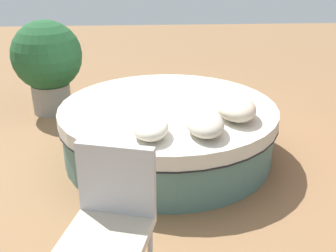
{
  "coord_description": "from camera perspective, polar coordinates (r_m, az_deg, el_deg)",
  "views": [
    {
      "loc": [
        -4.06,
        0.24,
        2.14
      ],
      "look_at": [
        0.0,
        0.0,
        0.35
      ],
      "focal_mm": 44.4,
      "sensor_mm": 36.0,
      "label": 1
    }
  ],
  "objects": [
    {
      "name": "ground_plane",
      "position": [
        4.59,
        -0.0,
        -3.98
      ],
      "size": [
        16.0,
        16.0,
        0.0
      ],
      "primitive_type": "plane",
      "color": "olive"
    },
    {
      "name": "throw_pillow_2",
      "position": [
        4.06,
        9.29,
        2.51
      ],
      "size": [
        0.56,
        0.38,
        0.22
      ],
      "primitive_type": "ellipsoid",
      "color": "beige",
      "rests_on": "round_bed"
    },
    {
      "name": "throw_pillow_1",
      "position": [
        3.7,
        5.05,
        0.42
      ],
      "size": [
        0.54,
        0.34,
        0.19
      ],
      "primitive_type": "ellipsoid",
      "color": "beige",
      "rests_on": "round_bed"
    },
    {
      "name": "planter",
      "position": [
        5.77,
        -16.23,
        8.61
      ],
      "size": [
        0.92,
        0.92,
        1.25
      ],
      "color": "gray",
      "rests_on": "ground_plane"
    },
    {
      "name": "round_bed",
      "position": [
        4.46,
        -0.0,
        -0.6
      ],
      "size": [
        2.29,
        2.29,
        0.58
      ],
      "color": "#4C726B",
      "rests_on": "ground_plane"
    },
    {
      "name": "patio_chair",
      "position": [
        2.74,
        -7.73,
        -11.58
      ],
      "size": [
        0.62,
        0.63,
        0.98
      ],
      "rotation": [
        0.0,
        0.0,
        1.3
      ],
      "color": "#B7B7BC",
      "rests_on": "ground_plane"
    },
    {
      "name": "throw_pillow_0",
      "position": [
        3.63,
        -2.44,
        -0.1
      ],
      "size": [
        0.49,
        0.32,
        0.18
      ],
      "primitive_type": "ellipsoid",
      "color": "silver",
      "rests_on": "round_bed"
    }
  ]
}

